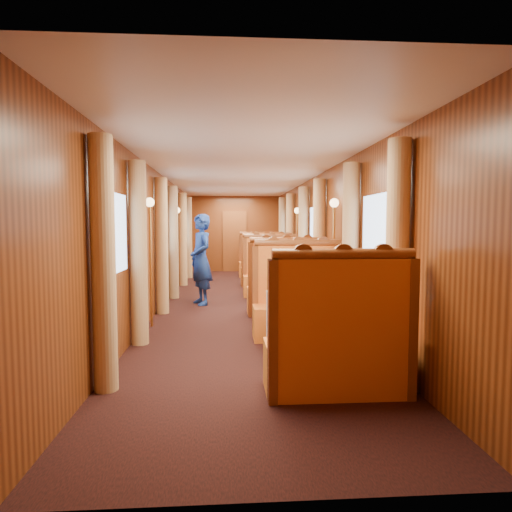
{
  "coord_description": "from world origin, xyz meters",
  "views": [
    {
      "loc": [
        -0.24,
        -8.26,
        1.54
      ],
      "look_at": [
        0.21,
        -1.52,
        1.05
      ],
      "focal_mm": 30.0,
      "sensor_mm": 36.0,
      "label": 1
    }
  ],
  "objects": [
    {
      "name": "window_left_near",
      "position": [
        -1.49,
        -3.5,
        1.45
      ],
      "size": [
        0.01,
        1.2,
        0.9
      ],
      "primitive_type": null,
      "rotation": [
        1.57,
        0.0,
        1.57
      ],
      "color": "#8FADD5",
      "rests_on": "wall_left"
    },
    {
      "name": "wall_near",
      "position": [
        0.0,
        -6.0,
        1.25
      ],
      "size": [
        3.0,
        0.01,
        2.5
      ],
      "primitive_type": null,
      "rotation": [
        -1.57,
        0.0,
        0.0
      ],
      "color": "brown",
      "rests_on": "floor"
    },
    {
      "name": "teapot_left",
      "position": [
        0.61,
        -3.63,
        0.81
      ],
      "size": [
        0.18,
        0.16,
        0.12
      ],
      "primitive_type": null,
      "rotation": [
        0.0,
        0.0,
        -0.34
      ],
      "color": "silver",
      "rests_on": "tea_tray"
    },
    {
      "name": "curtain_right_mid_b",
      "position": [
        1.38,
        0.78,
        1.18
      ],
      "size": [
        0.22,
        0.22,
        2.35
      ],
      "primitive_type": "cylinder",
      "color": "tan",
      "rests_on": "floor"
    },
    {
      "name": "sconce_left_aft",
      "position": [
        -1.4,
        1.75,
        1.38
      ],
      "size": [
        0.14,
        0.14,
        1.95
      ],
      "color": "#BF8C3F",
      "rests_on": "floor"
    },
    {
      "name": "wall_far",
      "position": [
        0.0,
        6.0,
        1.25
      ],
      "size": [
        3.0,
        0.01,
        2.5
      ],
      "primitive_type": null,
      "rotation": [
        1.57,
        0.0,
        0.0
      ],
      "color": "brown",
      "rests_on": "floor"
    },
    {
      "name": "fruit_plate",
      "position": [
        1.03,
        -3.58,
        0.77
      ],
      "size": [
        0.21,
        0.21,
        0.05
      ],
      "rotation": [
        0.0,
        0.0,
        0.14
      ],
      "color": "white",
      "rests_on": "table_near"
    },
    {
      "name": "window_right_mid",
      "position": [
        1.49,
        0.0,
        1.45
      ],
      "size": [
        0.01,
        1.2,
        0.9
      ],
      "primitive_type": null,
      "rotation": [
        1.57,
        0.0,
        -1.57
      ],
      "color": "#8FADD5",
      "rests_on": "wall_right"
    },
    {
      "name": "window_right_far",
      "position": [
        1.49,
        3.5,
        1.45
      ],
      "size": [
        0.01,
        1.2,
        0.9
      ],
      "primitive_type": null,
      "rotation": [
        1.57,
        0.0,
        -1.57
      ],
      "color": "#8FADD5",
      "rests_on": "wall_right"
    },
    {
      "name": "curtain_right_near_a",
      "position": [
        1.38,
        -4.28,
        1.18
      ],
      "size": [
        0.22,
        0.22,
        2.35
      ],
      "primitive_type": "cylinder",
      "color": "tan",
      "rests_on": "floor"
    },
    {
      "name": "banquette_mid_aft",
      "position": [
        0.75,
        1.01,
        0.42
      ],
      "size": [
        1.3,
        0.55,
        1.34
      ],
      "color": "#BE3A15",
      "rests_on": "floor"
    },
    {
      "name": "curtain_left_mid_a",
      "position": [
        -1.38,
        -0.78,
        1.18
      ],
      "size": [
        0.22,
        0.22,
        2.35
      ],
      "primitive_type": "cylinder",
      "color": "tan",
      "rests_on": "floor"
    },
    {
      "name": "curtain_left_far_a",
      "position": [
        -1.38,
        2.72,
        1.18
      ],
      "size": [
        0.22,
        0.22,
        2.35
      ],
      "primitive_type": "cylinder",
      "color": "tan",
      "rests_on": "floor"
    },
    {
      "name": "table_far",
      "position": [
        0.75,
        3.5,
        0.38
      ],
      "size": [
        1.05,
        0.72,
        0.75
      ],
      "primitive_type": "cube",
      "color": "white",
      "rests_on": "floor"
    },
    {
      "name": "rose_vase_far",
      "position": [
        0.77,
        3.51,
        0.93
      ],
      "size": [
        0.06,
        0.06,
        0.36
      ],
      "rotation": [
        0.0,
        0.0,
        0.25
      ],
      "color": "silver",
      "rests_on": "table_far"
    },
    {
      "name": "curtain_right_near_b",
      "position": [
        1.38,
        -2.72,
        1.18
      ],
      "size": [
        0.22,
        0.22,
        2.35
      ],
      "primitive_type": "cylinder",
      "color": "tan",
      "rests_on": "floor"
    },
    {
      "name": "curtain_left_near_b",
      "position": [
        -1.38,
        -2.72,
        1.18
      ],
      "size": [
        0.22,
        0.22,
        2.35
      ],
      "primitive_type": "cylinder",
      "color": "tan",
      "rests_on": "floor"
    },
    {
      "name": "ceiling",
      "position": [
        0.0,
        0.0,
        2.5
      ],
      "size": [
        3.0,
        12.0,
        0.01
      ],
      "primitive_type": null,
      "rotation": [
        3.14,
        0.0,
        0.0
      ],
      "color": "silver",
      "rests_on": "wall_left"
    },
    {
      "name": "banquette_far_aft",
      "position": [
        0.75,
        4.51,
        0.42
      ],
      "size": [
        1.3,
        0.55,
        1.34
      ],
      "color": "#BE3A15",
      "rests_on": "floor"
    },
    {
      "name": "wall_right",
      "position": [
        1.5,
        0.0,
        1.25
      ],
      "size": [
        0.01,
        12.0,
        2.5
      ],
      "primitive_type": null,
      "rotation": [
        1.57,
        0.0,
        -1.57
      ],
      "color": "brown",
      "rests_on": "floor"
    },
    {
      "name": "curtain_left_far_b",
      "position": [
        -1.38,
        4.28,
        1.18
      ],
      "size": [
        0.22,
        0.22,
        2.35
      ],
      "primitive_type": "cylinder",
      "color": "tan",
      "rests_on": "floor"
    },
    {
      "name": "curtain_left_mid_b",
      "position": [
        -1.38,
        0.78,
        1.18
      ],
      "size": [
        0.22,
        0.22,
        2.35
      ],
      "primitive_type": "cylinder",
      "color": "tan",
      "rests_on": "floor"
    },
    {
      "name": "window_left_mid",
      "position": [
        -1.49,
        0.0,
        1.45
      ],
      "size": [
        0.01,
        1.2,
        0.9
      ],
      "primitive_type": null,
      "rotation": [
        1.57,
        0.0,
        1.57
      ],
      "color": "#8FADD5",
      "rests_on": "wall_left"
    },
    {
      "name": "rose_vase_mid",
      "position": [
        0.79,
        0.02,
        0.93
      ],
      "size": [
        0.06,
        0.06,
        0.36
      ],
      "rotation": [
        0.0,
        0.0,
        0.24
      ],
      "color": "silver",
      "rests_on": "table_mid"
    },
    {
      "name": "sconce_right_fore",
      "position": [
        1.4,
        -1.75,
        1.38
      ],
      "size": [
        0.14,
        0.14,
        1.95
      ],
      "color": "#BF8C3F",
      "rests_on": "floor"
    },
    {
      "name": "sconce_left_fore",
      "position": [
        -1.4,
        -1.75,
        1.38
      ],
      "size": [
        0.14,
        0.14,
        1.95
      ],
      "color": "#BF8C3F",
      "rests_on": "floor"
    },
    {
      "name": "curtain_right_far_b",
      "position": [
        1.38,
        4.28,
        1.18
      ],
      "size": [
        0.22,
        0.22,
        2.35
      ],
      "primitive_type": "cylinder",
      "color": "tan",
      "rests_on": "floor"
    },
    {
      "name": "steward",
      "position": [
        -0.76,
        0.02,
        0.88
      ],
      "size": [
        0.65,
        0.76,
        1.75
      ],
      "primitive_type": "imported",
      "rotation": [
        0.0,
        0.0,
        -1.14
      ],
      "color": "navy",
      "rests_on": "floor"
    },
    {
      "name": "teapot_back",
      "position": [
        0.66,
        -3.43,
        0.82
      ],
      "size": [
        0.18,
        0.14,
        0.14
      ],
      "primitive_type": null,
      "rotation": [
        0.0,
        0.0,
        0.05
      ],
      "color": "silver",
      "rests_on": "tea_tray"
    },
    {
      "name": "doorway_far",
      "position": [
        0.0,
        5.97,
        1.0
      ],
      "size": [
        0.8,
        0.04,
        2.0
      ],
      "primitive_type": "cube",
      "color": "brown",
      "rests_on": "floor"
    },
    {
      "name": "curtain_right_far_a",
      "position": [
        1.38,
        2.72,
        1.18
      ],
      "size": [
        0.22,
        0.22,
        2.35
      ],
      "primitive_type": "cylinder",
      "color": "tan",
      "rests_on": "floor"
    },
    {
      "name": "banquette_far_fwd",
      "position": [
        0.75,
        2.49,
        0.42
      ],
      "size": [
        1.3,
        0.55,
        1.34
      ],
      "color": "#BE3A15",
      "rests_on": "floor"
    },
    {
      "name": "table_mid",
      "position": [
        0.75,
        0.0,
        0.38
      ],
      "size": [
        1.05,
        0.72,
        0.75
      ],
      "primitive_type": "cube",
      "color": "white",
      "rests_on": "floor"
    },
    {
      "name": "cup_outboard",
      "position": [
        0.45,
        -3.31,
        0.86
      ],
      "size": [
        0.08,
        0.08,
        0.26
      ],
      "rotation": [
        0.0,
        0.0,
        0.01
      ],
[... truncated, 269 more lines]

